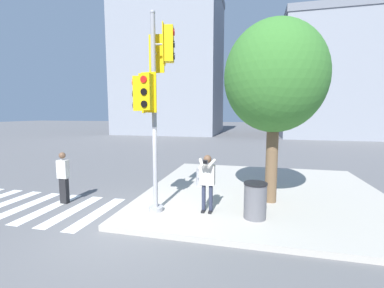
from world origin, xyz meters
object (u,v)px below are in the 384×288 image
at_px(person_photographer, 207,178).
at_px(trash_bin, 255,200).
at_px(pedestrian_distant, 63,176).
at_px(street_tree, 275,78).
at_px(traffic_signal_pole, 153,86).
at_px(fire_hydrant, 199,176).

height_order(person_photographer, trash_bin, person_photographer).
distance_m(pedestrian_distant, trash_bin, 5.94).
relative_size(pedestrian_distant, street_tree, 0.31).
bearing_deg(trash_bin, pedestrian_distant, 178.53).
xyz_separation_m(traffic_signal_pole, trash_bin, (2.71, 0.13, -2.96)).
relative_size(traffic_signal_pole, fire_hydrant, 7.09).
bearing_deg(street_tree, trash_bin, -108.46).
xyz_separation_m(pedestrian_distant, street_tree, (6.40, 1.26, 3.03)).
bearing_deg(traffic_signal_pole, pedestrian_distant, 175.00).
relative_size(pedestrian_distant, trash_bin, 1.75).
bearing_deg(fire_hydrant, street_tree, -25.71).
bearing_deg(traffic_signal_pole, street_tree, 25.85).
distance_m(traffic_signal_pole, street_tree, 3.55).
height_order(pedestrian_distant, fire_hydrant, pedestrian_distant).
height_order(person_photographer, street_tree, street_tree).
bearing_deg(person_photographer, pedestrian_distant, 179.79).
height_order(traffic_signal_pole, street_tree, street_tree).
bearing_deg(trash_bin, fire_hydrant, 127.86).
bearing_deg(traffic_signal_pole, person_photographer, 10.53).
bearing_deg(person_photographer, trash_bin, -6.00).
distance_m(person_photographer, street_tree, 3.54).
bearing_deg(trash_bin, person_photographer, 174.00).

